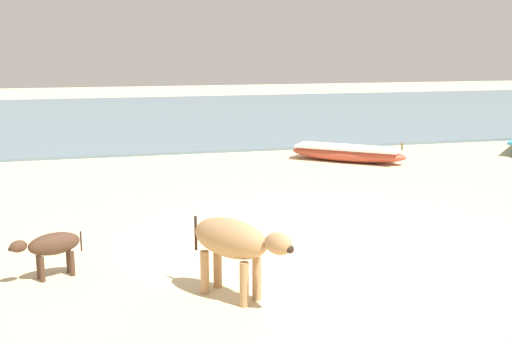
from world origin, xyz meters
The scene contains 5 objects.
ground centered at (0.00, 0.00, 0.00)m, with size 80.00×80.00×0.00m, color beige.
sea_water centered at (0.00, 18.76, 0.04)m, with size 60.00×20.00×0.08m, color slate.
fishing_boat_2 centered at (3.03, 6.61, 0.23)m, with size 3.07×2.64×0.62m.
cow_adult_tan centered at (-1.93, -1.71, 0.74)m, with size 1.18×1.40×1.02m.
calf_near_dark centered at (-4.21, -0.45, 0.46)m, with size 0.95×0.52×0.63m.
Camera 1 is at (-3.40, -8.79, 3.14)m, focal length 42.59 mm.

